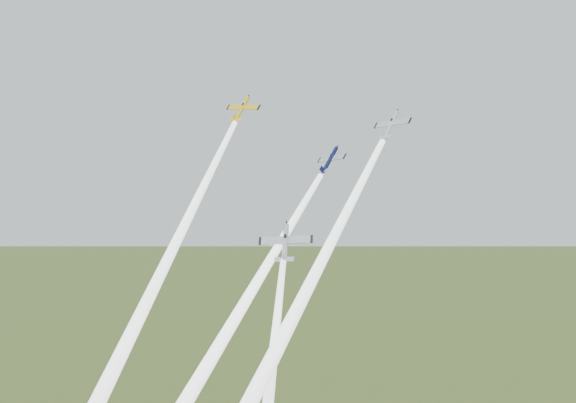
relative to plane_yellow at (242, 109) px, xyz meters
The scene contains 7 objects.
plane_yellow is the anchor object (origin of this frame).
smoke_trail_yellow 37.29m from the plane_yellow, 91.94° to the right, with size 2.78×2.78×68.17m, color white, non-canonical shape.
plane_navy 18.56m from the plane_yellow, ahead, with size 6.62×6.57×1.04m, color #0D1039, non-canonical shape.
smoke_trail_navy 38.19m from the plane_yellow, 59.92° to the right, with size 2.78×2.78×56.23m, color white, non-canonical shape.
plane_silver_right 28.65m from the plane_yellow, ahead, with size 6.83×6.77×1.07m, color silver, non-canonical shape.
smoke_trail_silver_right 43.65m from the plane_yellow, 42.98° to the right, with size 2.78×2.78×61.08m, color white, non-canonical shape.
plane_silver_low 27.26m from the plane_yellow, 30.71° to the right, with size 8.59×8.52×1.35m, color #ABB4BA, non-canonical shape.
Camera 1 is at (57.83, -104.05, 95.83)m, focal length 45.00 mm.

